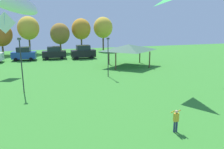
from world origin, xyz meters
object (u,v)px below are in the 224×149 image
light_post_2 (21,62)px  treeline_tree_2 (28,28)px  parked_car_second_from_left (24,54)px  kite_flying_0 (5,23)px  treeline_tree_1 (1,35)px  treeline_tree_4 (81,29)px  light_post_0 (108,55)px  treeline_tree_3 (60,34)px  treeline_tree_5 (103,28)px  person_standing_near_foreground (176,119)px  kite_flying_4 (152,18)px  parked_car_third_from_left (54,53)px  parked_car_rightmost_in_row (83,52)px  park_pavilion (129,47)px

light_post_2 → treeline_tree_2: 29.61m
parked_car_second_from_left → kite_flying_0: bearing=-90.5°
treeline_tree_1 → treeline_tree_4: (16.98, 1.05, 0.85)m
light_post_0 → treeline_tree_1: 29.39m
treeline_tree_3 → treeline_tree_4: 5.12m
treeline_tree_5 → person_standing_near_foreground: bearing=-96.1°
kite_flying_4 → light_post_0: size_ratio=0.65×
parked_car_third_from_left → parked_car_rightmost_in_row: parked_car_rightmost_in_row is taller
kite_flying_0 → treeline_tree_4: (13.26, 19.01, -2.05)m
parked_car_second_from_left → parked_car_rightmost_in_row: parked_car_rightmost_in_row is taller
kite_flying_4 → treeline_tree_3: (-8.22, 30.39, -3.66)m
treeline_tree_2 → treeline_tree_3: size_ratio=1.22×
parked_car_rightmost_in_row → treeline_tree_4: bearing=80.4°
park_pavilion → treeline_tree_3: (-10.00, 17.82, 1.14)m
treeline_tree_1 → light_post_0: bearing=-54.5°
treeline_tree_5 → treeline_tree_3: bearing=-172.2°
light_post_2 → treeline_tree_3: size_ratio=0.90×
person_standing_near_foreground → parked_car_second_from_left: size_ratio=0.39×
parked_car_rightmost_in_row → treeline_tree_5: (6.35, 10.16, 4.11)m
park_pavilion → treeline_tree_5: 19.35m
light_post_0 → treeline_tree_3: 24.34m
treeline_tree_3 → park_pavilion: bearing=-60.7°
treeline_tree_1 → treeline_tree_3: bearing=-0.5°
kite_flying_4 → parked_car_second_from_left: (-15.41, 22.55, -6.66)m
treeline_tree_4 → parked_car_third_from_left: bearing=-126.2°
person_standing_near_foreground → treeline_tree_3: 41.09m
treeline_tree_1 → park_pavilion: bearing=-39.1°
treeline_tree_3 → treeline_tree_4: size_ratio=0.87×
kite_flying_4 → light_post_2: kite_flying_4 is taller
parked_car_rightmost_in_row → treeline_tree_4: size_ratio=0.63×
person_standing_near_foreground → light_post_2: light_post_2 is taller
kite_flying_0 → treeline_tree_1: (-3.71, 17.96, -2.89)m
park_pavilion → treeline_tree_4: 19.76m
person_standing_near_foreground → light_post_0: (-0.72, 16.77, 2.07)m
parked_car_second_from_left → treeline_tree_3: size_ratio=0.68×
person_standing_near_foreground → light_post_2: size_ratio=0.29×
park_pavilion → treeline_tree_4: size_ratio=0.97×
person_standing_near_foreground → light_post_2: 16.87m
parked_car_third_from_left → park_pavilion: (11.69, -9.98, 1.90)m
treeline_tree_2 → light_post_2: bearing=-87.9°
parked_car_rightmost_in_row → kite_flying_0: bearing=-146.6°
parked_car_third_from_left → treeline_tree_5: size_ratio=0.58×
kite_flying_0 → park_pavilion: 18.81m
treeline_tree_1 → treeline_tree_5: size_ratio=0.86×
person_standing_near_foreground → treeline_tree_1: (-17.78, 40.67, 3.30)m
person_standing_near_foreground → treeline_tree_5: (4.46, 41.96, 4.39)m
parked_car_third_from_left → park_pavilion: 15.48m
kite_flying_4 → treeline_tree_2: size_ratio=0.43×
treeline_tree_4 → treeline_tree_2: bearing=179.5°
parked_car_third_from_left → treeline_tree_3: 8.58m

